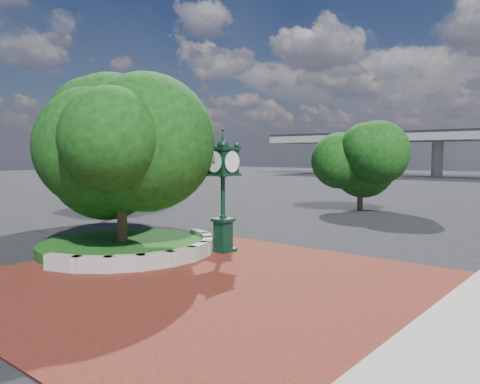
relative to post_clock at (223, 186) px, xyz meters
name	(u,v)px	position (x,y,z in m)	size (l,w,h in m)	color
ground	(222,274)	(2.09, -2.40, -2.49)	(200.00, 200.00, 0.00)	black
plaza	(199,280)	(2.09, -3.40, -2.47)	(12.00, 12.00, 0.04)	maroon
planter_wall	(163,253)	(-0.61, -2.40, -2.22)	(2.96, 6.77, 0.54)	#9E9B93
grass_bed	(123,247)	(-2.91, -2.40, -2.29)	(6.10, 6.10, 0.40)	#174614
tree_planter	(121,152)	(-2.91, -2.40, 1.23)	(5.20, 5.20, 6.33)	#38281C
tree_northwest	(109,146)	(-10.91, 2.60, 1.63)	(5.60, 5.60, 6.93)	#38281C
tree_street	(361,161)	(-1.91, 15.60, 0.75)	(4.40, 4.40, 5.45)	#38281C
post_clock	(223,186)	(0.00, 0.00, 0.00)	(0.98, 0.98, 4.53)	black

